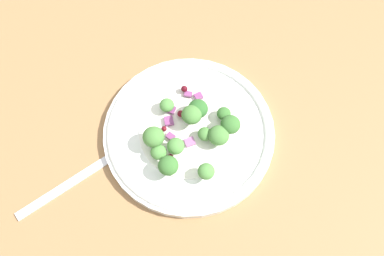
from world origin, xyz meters
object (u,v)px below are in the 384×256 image
object	(u,v)px
plate	(192,133)
fork	(86,173)
broccoli_floret_2	(167,105)
broccoli_floret_0	(219,136)
broccoli_floret_1	(206,172)

from	to	relation	value
plate	fork	distance (cm)	15.64
plate	fork	world-z (taller)	plate
broccoli_floret_2	fork	bearing A→B (deg)	144.01
broccoli_floret_0	fork	xyz separation A→B (cm)	(-8.75, 16.53, -2.79)
broccoli_floret_1	broccoli_floret_2	size ratio (longest dim) A/B	1.10
plate	fork	bearing A→B (deg)	125.54
plate	broccoli_floret_1	bearing A→B (deg)	-149.58
plate	broccoli_floret_1	xyz separation A→B (cm)	(-5.77, -3.39, 2.25)
broccoli_floret_2	fork	world-z (taller)	broccoli_floret_2
broccoli_floret_0	broccoli_floret_2	xyz separation A→B (cm)	(2.87, 8.09, -0.40)
broccoli_floret_0	fork	bearing A→B (deg)	117.89
plate	broccoli_floret_0	bearing A→B (deg)	-95.11
broccoli_floret_1	broccoli_floret_2	bearing A→B (deg)	42.74
broccoli_floret_0	broccoli_floret_1	xyz separation A→B (cm)	(-5.43, 0.42, 0.07)
broccoli_floret_1	fork	distance (cm)	16.69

